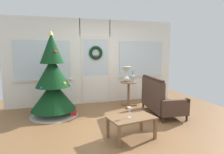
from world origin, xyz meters
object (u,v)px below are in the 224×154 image
(settee_sofa, at_px, (159,100))
(side_table, at_px, (129,89))
(table_lamp, at_px, (126,72))
(coffee_table, at_px, (131,120))
(wine_glass, at_px, (129,110))
(flower_vase, at_px, (133,78))
(gift_box, at_px, (73,112))
(christmas_tree, at_px, (53,84))

(settee_sofa, relative_size, side_table, 1.97)
(side_table, bearing_deg, table_lamp, 146.31)
(coffee_table, bearing_deg, wine_glass, -167.37)
(table_lamp, xyz_separation_m, flower_vase, (0.16, -0.10, -0.17))
(gift_box, bearing_deg, table_lamp, 12.86)
(christmas_tree, xyz_separation_m, flower_vase, (2.19, 0.11, 0.04))
(flower_vase, xyz_separation_m, coffee_table, (-0.85, -1.91, -0.50))
(table_lamp, bearing_deg, gift_box, -167.14)
(settee_sofa, height_order, wine_glass, settee_sofa)
(christmas_tree, xyz_separation_m, table_lamp, (2.03, 0.21, 0.21))
(table_lamp, bearing_deg, christmas_tree, -174.14)
(christmas_tree, bearing_deg, wine_glass, -54.59)
(side_table, distance_m, wine_glass, 2.14)
(settee_sofa, height_order, side_table, settee_sofa)
(table_lamp, relative_size, gift_box, 2.66)
(christmas_tree, relative_size, coffee_table, 2.31)
(flower_vase, distance_m, gift_box, 1.91)
(settee_sofa, distance_m, coffee_table, 1.67)
(coffee_table, distance_m, wine_glass, 0.21)
(table_lamp, distance_m, coffee_table, 2.23)
(coffee_table, relative_size, wine_glass, 4.67)
(side_table, bearing_deg, coffee_table, -110.86)
(side_table, height_order, wine_glass, side_table)
(side_table, bearing_deg, settee_sofa, -60.21)
(settee_sofa, relative_size, wine_glass, 7.35)
(side_table, height_order, coffee_table, side_table)
(side_table, bearing_deg, christmas_tree, -175.40)
(wine_glass, distance_m, gift_box, 1.92)
(settee_sofa, relative_size, flower_vase, 4.09)
(flower_vase, distance_m, coffee_table, 2.15)
(wine_glass, height_order, gift_box, wine_glass)
(table_lamp, height_order, wine_glass, table_lamp)
(wine_glass, xyz_separation_m, gift_box, (-0.84, 1.66, -0.47))
(christmas_tree, height_order, coffee_table, christmas_tree)
(settee_sofa, height_order, table_lamp, table_lamp)
(side_table, bearing_deg, wine_glass, -111.95)
(settee_sofa, xyz_separation_m, side_table, (-0.49, 0.86, 0.14))
(wine_glass, bearing_deg, coffee_table, 12.63)
(christmas_tree, bearing_deg, flower_vase, 2.83)
(table_lamp, relative_size, wine_glass, 2.26)
(wine_glass, relative_size, gift_box, 1.18)
(table_lamp, height_order, gift_box, table_lamp)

